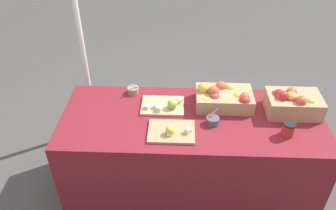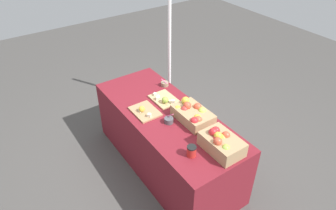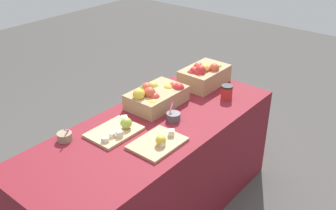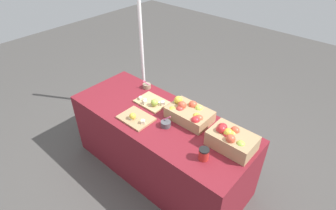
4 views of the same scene
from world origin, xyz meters
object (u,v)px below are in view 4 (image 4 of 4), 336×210
at_px(coffee_cup, 204,154).
at_px(apple_crate_left, 231,139).
at_px(sample_bowl_mid, 147,86).
at_px(tent_pole, 142,47).
at_px(cutting_board_front, 136,118).
at_px(apple_crate_middle, 189,113).
at_px(sample_bowl_near, 166,124).
at_px(cutting_board_back, 152,102).

bearing_deg(coffee_cup, apple_crate_left, 72.06).
bearing_deg(apple_crate_left, coffee_cup, -107.94).
xyz_separation_m(sample_bowl_mid, tent_pole, (-0.48, 0.40, 0.19)).
bearing_deg(cutting_board_front, apple_crate_middle, 41.90).
bearing_deg(tent_pole, cutting_board_front, -47.43).
xyz_separation_m(apple_crate_middle, sample_bowl_mid, (-0.70, 0.13, -0.05)).
height_order(cutting_board_front, tent_pole, tent_pole).
height_order(apple_crate_left, tent_pole, tent_pole).
height_order(apple_crate_left, sample_bowl_near, apple_crate_left).
distance_m(coffee_cup, tent_pole, 1.80).
distance_m(apple_crate_middle, sample_bowl_mid, 0.71).
bearing_deg(tent_pole, apple_crate_middle, -24.33).
xyz_separation_m(apple_crate_middle, coffee_cup, (0.40, -0.33, -0.02)).
distance_m(apple_crate_middle, sample_bowl_near, 0.25).
bearing_deg(sample_bowl_mid, cutting_board_back, -35.11).
relative_size(apple_crate_left, apple_crate_middle, 0.92).
distance_m(apple_crate_middle, cutting_board_front, 0.51).
bearing_deg(coffee_cup, cutting_board_front, -179.13).
xyz_separation_m(apple_crate_left, sample_bowl_mid, (-1.18, 0.20, -0.06)).
height_order(apple_crate_left, apple_crate_middle, apple_crate_left).
distance_m(apple_crate_left, sample_bowl_mid, 1.20).
relative_size(coffee_cup, tent_pole, 0.05).
xyz_separation_m(cutting_board_back, tent_pole, (-0.74, 0.58, 0.20)).
xyz_separation_m(sample_bowl_near, coffee_cup, (0.49, -0.10, 0.02)).
xyz_separation_m(sample_bowl_mid, coffee_cup, (1.10, -0.46, 0.03)).
bearing_deg(sample_bowl_mid, coffee_cup, -22.69).
distance_m(cutting_board_back, coffee_cup, 0.88).
height_order(cutting_board_back, sample_bowl_near, sample_bowl_near).
bearing_deg(sample_bowl_near, apple_crate_left, 15.44).
xyz_separation_m(cutting_board_front, sample_bowl_mid, (-0.32, 0.47, 0.01)).
bearing_deg(sample_bowl_near, coffee_cup, -11.63).
bearing_deg(tent_pole, sample_bowl_mid, -39.85).
bearing_deg(apple_crate_middle, tent_pole, 155.67).
distance_m(sample_bowl_mid, tent_pole, 0.65).
bearing_deg(coffee_cup, cutting_board_back, 161.73).
bearing_deg(coffee_cup, sample_bowl_mid, 157.31).
height_order(coffee_cup, tent_pole, tent_pole).
distance_m(apple_crate_left, tent_pole, 1.77).
bearing_deg(apple_crate_middle, sample_bowl_near, -112.70).
xyz_separation_m(cutting_board_back, sample_bowl_mid, (-0.26, 0.18, 0.01)).
relative_size(sample_bowl_near, coffee_cup, 1.08).
bearing_deg(tent_pole, cutting_board_back, -38.26).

